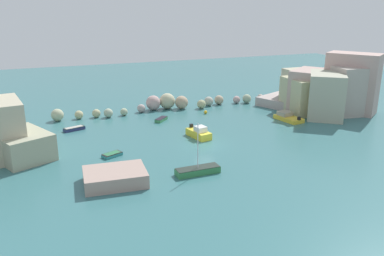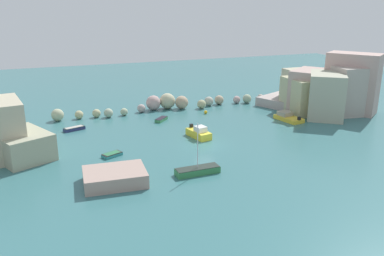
{
  "view_description": "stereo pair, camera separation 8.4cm",
  "coord_description": "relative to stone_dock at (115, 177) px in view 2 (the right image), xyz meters",
  "views": [
    {
      "loc": [
        -20.17,
        -46.63,
        18.19
      ],
      "look_at": [
        0.0,
        4.82,
        1.0
      ],
      "focal_mm": 37.64,
      "sensor_mm": 36.0,
      "label": 1
    },
    {
      "loc": [
        -20.09,
        -46.66,
        18.19
      ],
      "look_at": [
        0.0,
        4.82,
        1.0
      ],
      "focal_mm": 37.64,
      "sensor_mm": 36.0,
      "label": 2
    }
  ],
  "objects": [
    {
      "name": "moored_boat_5",
      "position": [
        30.78,
        13.72,
        -0.26
      ],
      "size": [
        3.13,
        5.09,
        1.29
      ],
      "rotation": [
        0.0,
        0.0,
        1.74
      ],
      "color": "yellow",
      "rests_on": "cove_water"
    },
    {
      "name": "channel_buoy",
      "position": [
        19.92,
        22.24,
        -0.45
      ],
      "size": [
        0.57,
        0.57,
        0.57
      ],
      "primitive_type": "sphere",
      "color": "gold",
      "rests_on": "cove_water"
    },
    {
      "name": "cove_water",
      "position": [
        13.55,
        7.57,
        -0.74
      ],
      "size": [
        160.0,
        160.0,
        0.0
      ],
      "primitive_type": "plane",
      "color": "#376D71",
      "rests_on": "ground"
    },
    {
      "name": "moored_boat_0",
      "position": [
        11.51,
        20.82,
        -0.49
      ],
      "size": [
        2.61,
        2.64,
        0.51
      ],
      "rotation": [
        0.0,
        0.0,
        0.8
      ],
      "color": "#3D8853",
      "rests_on": "cove_water"
    },
    {
      "name": "moored_boat_1",
      "position": [
        14.0,
        10.87,
        -0.09
      ],
      "size": [
        2.56,
        4.44,
        1.73
      ],
      "rotation": [
        0.0,
        0.0,
        4.91
      ],
      "color": "yellow",
      "rests_on": "cove_water"
    },
    {
      "name": "cliff_headland_right",
      "position": [
        39.42,
        16.13,
        2.91
      ],
      "size": [
        17.15,
        18.91,
        10.2
      ],
      "color": "#ABAB93",
      "rests_on": "ground"
    },
    {
      "name": "rock_breakwater",
      "position": [
        14.39,
        27.37,
        0.33
      ],
      "size": [
        39.41,
        4.45,
        2.79
      ],
      "color": "#B0B48F",
      "rests_on": "ground"
    },
    {
      "name": "moored_boat_4",
      "position": [
        -2.11,
        20.74,
        -0.47
      ],
      "size": [
        3.29,
        1.97,
        0.51
      ],
      "rotation": [
        0.0,
        0.0,
        0.32
      ],
      "color": "navy",
      "rests_on": "cove_water"
    },
    {
      "name": "moored_boat_3",
      "position": [
        1.16,
        7.96,
        -0.51
      ],
      "size": [
        2.72,
        2.1,
        0.44
      ],
      "rotation": [
        0.0,
        0.0,
        3.57
      ],
      "color": "teal",
      "rests_on": "cove_water"
    },
    {
      "name": "moored_boat_2",
      "position": [
        9.03,
        -0.87,
        -0.33
      ],
      "size": [
        5.04,
        1.58,
        5.89
      ],
      "rotation": [
        0.0,
        0.0,
        3.16
      ],
      "color": "#357E46",
      "rests_on": "cove_water"
    },
    {
      "name": "stone_dock",
      "position": [
        0.0,
        0.0,
        0.0
      ],
      "size": [
        6.76,
        5.29,
        1.48
      ],
      "primitive_type": "cube",
      "rotation": [
        0.0,
        0.0,
        -0.08
      ],
      "color": "tan",
      "rests_on": "ground"
    }
  ]
}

